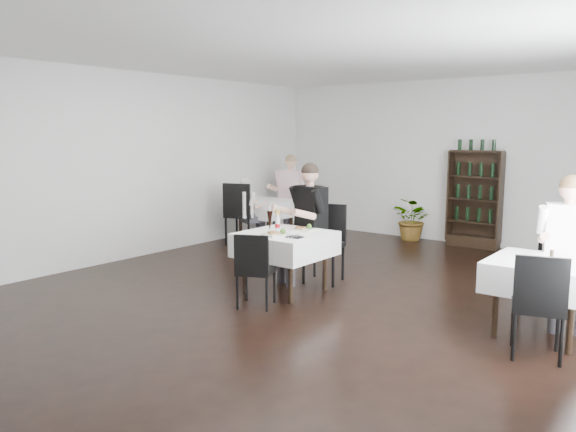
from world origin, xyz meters
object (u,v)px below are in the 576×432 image
object	(u,v)px
potted_tree	(413,219)
main_table	(285,244)
wine_shelf	(474,200)
diner_main	(305,213)

from	to	relation	value
potted_tree	main_table	bearing A→B (deg)	-87.23
main_table	potted_tree	bearing A→B (deg)	92.77
wine_shelf	diner_main	bearing A→B (deg)	-104.84
wine_shelf	main_table	xyz separation A→B (m)	(-0.90, -4.31, -0.23)
wine_shelf	potted_tree	world-z (taller)	wine_shelf
main_table	diner_main	distance (m)	0.65
potted_tree	diner_main	xyz separation A→B (m)	(0.11, -3.64, 0.53)
potted_tree	diner_main	size ratio (longest dim) A/B	0.50
diner_main	main_table	bearing A→B (deg)	-80.38
wine_shelf	diner_main	world-z (taller)	wine_shelf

